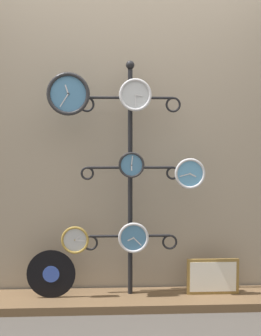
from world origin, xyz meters
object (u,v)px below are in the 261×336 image
clock_bottom_center (133,238)px  vinyl_record (51,274)px  display_stand (130,233)px  clock_top_left (68,94)px  clock_bottom_left (75,240)px  picture_frame (213,276)px  clock_middle_center (131,165)px  clock_middle_right (190,174)px  clock_top_center (135,95)px

clock_bottom_center → vinyl_record: size_ratio=0.63×
display_stand → clock_top_left: size_ratio=5.91×
clock_bottom_left → clock_top_left: bearing=-144.2°
clock_bottom_left → picture_frame: size_ratio=0.51×
display_stand → clock_bottom_center: 0.09m
display_stand → clock_middle_center: size_ratio=9.55×
display_stand → vinyl_record: display_stand is taller
display_stand → clock_bottom_left: 0.41m
picture_frame → clock_middle_right: bearing=-161.8°
picture_frame → clock_top_center: bearing=-176.1°
display_stand → clock_top_center: 1.02m
clock_middle_center → clock_bottom_left: clock_middle_center is taller
clock_bottom_left → vinyl_record: (-0.18, 0.01, -0.26)m
vinyl_record → picture_frame: (1.20, 0.02, -0.04)m
picture_frame → clock_middle_center: bearing=-176.7°
display_stand → clock_bottom_left: (-0.40, -0.08, -0.02)m
clock_top_center → display_stand: bearing=112.0°
clock_top_center → clock_middle_center: clock_top_center is taller
clock_top_center → vinyl_record: size_ratio=0.66×
clock_middle_right → clock_bottom_left: (-0.83, 0.03, -0.48)m
display_stand → clock_middle_center: display_stand is taller
vinyl_record → clock_bottom_center: bearing=-2.1°
clock_top_center → clock_bottom_left: (-0.44, 0.00, -1.04)m
clock_bottom_left → clock_top_center: bearing=-0.4°
clock_top_left → picture_frame: (1.06, 0.06, -1.34)m
clock_top_center → clock_bottom_center: bearing=-162.7°
clock_bottom_left → vinyl_record: clock_bottom_left is taller
clock_middle_center → clock_middle_right: bearing=-3.9°
clock_top_center → clock_bottom_left: clock_top_center is taller
clock_top_left → clock_middle_center: size_ratio=1.61×
clock_top_left → clock_middle_right: bearing=-0.1°
clock_top_left → vinyl_record: (-0.14, 0.04, -1.30)m
clock_middle_center → clock_bottom_left: (-0.41, -0.00, -0.54)m
clock_middle_right → vinyl_record: bearing=177.6°
clock_middle_right → clock_bottom_center: (-0.41, 0.02, -0.47)m
clock_top_left → clock_top_center: (0.47, 0.02, -0.00)m
clock_bottom_left → clock_middle_right: bearing=-1.9°
clock_middle_right → picture_frame: (0.19, 0.06, -0.78)m
clock_middle_right → picture_frame: bearing=18.2°
clock_bottom_center → vinyl_record: clock_bottom_center is taller
clock_top_center → clock_top_left: bearing=-177.3°
clock_top_left → clock_top_center: bearing=2.7°
clock_middle_right → clock_bottom_left: bearing=178.1°
clock_top_center → vinyl_record: 1.44m
clock_top_left → vinyl_record: bearing=164.1°
display_stand → clock_top_center: display_stand is taller
vinyl_record → clock_top_left: bearing=-15.9°
clock_middle_center → vinyl_record: (-0.59, 0.01, -0.80)m
clock_middle_right → clock_bottom_center: bearing=177.2°
display_stand → clock_top_left: 1.12m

